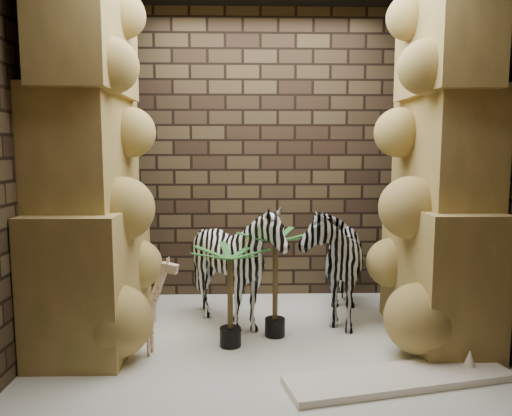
{
  "coord_description": "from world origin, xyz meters",
  "views": [
    {
      "loc": [
        -0.19,
        -3.89,
        1.56
      ],
      "look_at": [
        -0.08,
        0.15,
        1.07
      ],
      "focal_mm": 34.27,
      "sensor_mm": 36.0,
      "label": 1
    }
  ],
  "objects_px": {
    "zebra_right": "(332,251)",
    "zebra_left": "(237,271)",
    "giraffe_toy": "(137,304)",
    "surfboard": "(399,378)",
    "palm_front": "(275,283)",
    "palm_back": "(230,296)"
  },
  "relations": [
    {
      "from": "zebra_right",
      "to": "zebra_left",
      "type": "xyz_separation_m",
      "value": [
        -0.88,
        -0.25,
        -0.13
      ]
    },
    {
      "from": "giraffe_toy",
      "to": "surfboard",
      "type": "height_order",
      "value": "giraffe_toy"
    },
    {
      "from": "zebra_right",
      "to": "zebra_left",
      "type": "distance_m",
      "value": 0.92
    },
    {
      "from": "palm_front",
      "to": "zebra_left",
      "type": "bearing_deg",
      "value": 146.53
    },
    {
      "from": "zebra_right",
      "to": "giraffe_toy",
      "type": "distance_m",
      "value": 1.83
    },
    {
      "from": "palm_back",
      "to": "palm_front",
      "type": "bearing_deg",
      "value": 28.88
    },
    {
      "from": "giraffe_toy",
      "to": "palm_back",
      "type": "xyz_separation_m",
      "value": [
        0.71,
        0.13,
        0.02
      ]
    },
    {
      "from": "zebra_left",
      "to": "surfboard",
      "type": "bearing_deg",
      "value": -39.63
    },
    {
      "from": "giraffe_toy",
      "to": "palm_back",
      "type": "height_order",
      "value": "palm_back"
    },
    {
      "from": "palm_front",
      "to": "palm_back",
      "type": "height_order",
      "value": "palm_front"
    },
    {
      "from": "zebra_right",
      "to": "palm_back",
      "type": "bearing_deg",
      "value": -135.11
    },
    {
      "from": "giraffe_toy",
      "to": "zebra_right",
      "type": "bearing_deg",
      "value": 35.24
    },
    {
      "from": "zebra_right",
      "to": "palm_back",
      "type": "distance_m",
      "value": 1.16
    },
    {
      "from": "zebra_left",
      "to": "palm_front",
      "type": "distance_m",
      "value": 0.39
    },
    {
      "from": "zebra_left",
      "to": "giraffe_toy",
      "type": "height_order",
      "value": "zebra_left"
    },
    {
      "from": "giraffe_toy",
      "to": "palm_front",
      "type": "bearing_deg",
      "value": 26.56
    },
    {
      "from": "zebra_left",
      "to": "palm_front",
      "type": "xyz_separation_m",
      "value": [
        0.32,
        -0.21,
        -0.05
      ]
    },
    {
      "from": "zebra_right",
      "to": "palm_front",
      "type": "xyz_separation_m",
      "value": [
        -0.55,
        -0.46,
        -0.18
      ]
    },
    {
      "from": "palm_front",
      "to": "palm_back",
      "type": "distance_m",
      "value": 0.42
    },
    {
      "from": "zebra_right",
      "to": "palm_back",
      "type": "relative_size",
      "value": 1.55
    },
    {
      "from": "palm_back",
      "to": "surfboard",
      "type": "bearing_deg",
      "value": -28.94
    },
    {
      "from": "zebra_left",
      "to": "palm_front",
      "type": "relative_size",
      "value": 1.22
    }
  ]
}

